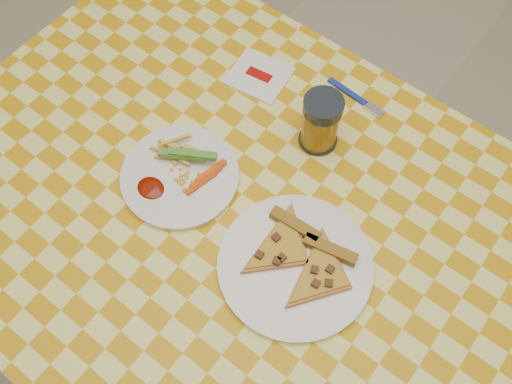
# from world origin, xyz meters

# --- Properties ---
(ground) EXTENTS (8.00, 8.00, 0.00)m
(ground) POSITION_xyz_m (0.00, 0.00, 0.00)
(ground) COLOR beige
(ground) RESTS_ON ground
(table) EXTENTS (1.28, 0.88, 0.76)m
(table) POSITION_xyz_m (0.00, 0.00, 0.68)
(table) COLOR silver
(table) RESTS_ON ground
(plate_left) EXTENTS (0.28, 0.28, 0.01)m
(plate_left) POSITION_xyz_m (-0.16, -0.01, 0.76)
(plate_left) COLOR white
(plate_left) RESTS_ON table
(plate_right) EXTENTS (0.31, 0.31, 0.01)m
(plate_right) POSITION_xyz_m (0.11, -0.02, 0.76)
(plate_right) COLOR white
(plate_right) RESTS_ON table
(fries_veggies) EXTENTS (0.16, 0.15, 0.04)m
(fries_veggies) POSITION_xyz_m (-0.17, 0.01, 0.78)
(fries_veggies) COLOR gold
(fries_veggies) RESTS_ON plate_left
(pizza_slices) EXTENTS (0.22, 0.20, 0.02)m
(pizza_slices) POSITION_xyz_m (0.11, -0.01, 0.78)
(pizza_slices) COLOR #DC8343
(pizza_slices) RESTS_ON plate_right
(drink_glass) EXTENTS (0.08, 0.08, 0.12)m
(drink_glass) POSITION_xyz_m (-0.01, 0.22, 0.82)
(drink_glass) COLOR black
(drink_glass) RESTS_ON table
(napkin) EXTENTS (0.13, 0.12, 0.01)m
(napkin) POSITION_xyz_m (-0.19, 0.27, 0.76)
(napkin) COLOR white
(napkin) RESTS_ON table
(fork) EXTENTS (0.13, 0.02, 0.01)m
(fork) POSITION_xyz_m (-0.00, 0.34, 0.76)
(fork) COLOR navy
(fork) RESTS_ON table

